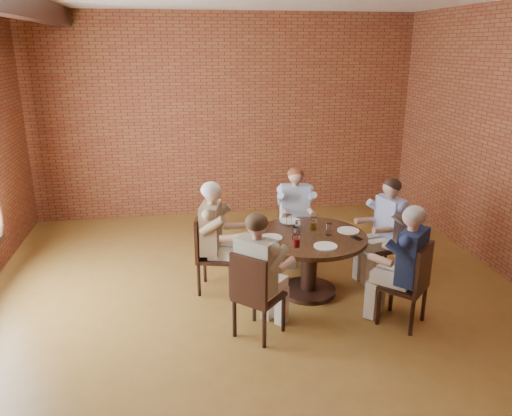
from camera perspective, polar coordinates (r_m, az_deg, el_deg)
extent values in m
plane|color=brown|center=(5.84, 0.52, -11.21)|extent=(7.00, 7.00, 0.00)
plane|color=brown|center=(8.64, -3.48, 10.33)|extent=(7.00, 0.00, 7.00)
plane|color=brown|center=(2.10, 17.90, -16.32)|extent=(7.00, 0.00, 7.00)
cylinder|color=black|center=(6.16, 5.98, -9.35)|extent=(0.67, 0.67, 0.06)
cylinder|color=black|center=(6.02, 6.08, -6.64)|extent=(0.19, 0.19, 0.64)
cylinder|color=#3F2A17|center=(5.88, 6.20, -3.32)|extent=(1.33, 1.33, 0.05)
cube|color=black|center=(6.56, 14.44, -4.27)|extent=(0.50, 0.50, 0.04)
cube|color=black|center=(6.58, 15.92, -1.92)|extent=(0.14, 0.41, 0.48)
cylinder|color=black|center=(6.67, 12.14, -5.79)|extent=(0.04, 0.04, 0.41)
cylinder|color=black|center=(6.41, 13.97, -6.94)|extent=(0.04, 0.04, 0.41)
cylinder|color=black|center=(6.87, 14.59, -5.26)|extent=(0.04, 0.04, 0.41)
cylinder|color=black|center=(6.62, 16.46, -6.34)|extent=(0.04, 0.04, 0.41)
cube|color=black|center=(6.94, 4.46, -2.47)|extent=(0.44, 0.44, 0.04)
cube|color=black|center=(7.03, 4.26, -0.01)|extent=(0.41, 0.07, 0.47)
cylinder|color=black|center=(6.83, 3.20, -4.80)|extent=(0.04, 0.04, 0.41)
cylinder|color=black|center=(6.89, 6.09, -4.68)|extent=(0.04, 0.04, 0.41)
cylinder|color=black|center=(7.15, 2.80, -3.72)|extent=(0.04, 0.04, 0.41)
cylinder|color=black|center=(7.21, 5.56, -3.61)|extent=(0.04, 0.04, 0.41)
cube|color=black|center=(6.06, -4.51, -5.60)|extent=(0.53, 0.53, 0.04)
cube|color=black|center=(6.00, -6.46, -3.14)|extent=(0.15, 0.44, 0.50)
cylinder|color=black|center=(5.96, -2.94, -8.38)|extent=(0.04, 0.04, 0.41)
cylinder|color=black|center=(6.30, -2.47, -6.85)|extent=(0.04, 0.04, 0.41)
cylinder|color=black|center=(6.02, -6.55, -8.20)|extent=(0.04, 0.04, 0.41)
cylinder|color=black|center=(6.36, -5.89, -6.70)|extent=(0.04, 0.04, 0.41)
cube|color=black|center=(5.15, 0.36, -10.06)|extent=(0.60, 0.60, 0.04)
cube|color=black|center=(4.89, -0.89, -8.23)|extent=(0.34, 0.32, 0.48)
cylinder|color=black|center=(5.31, 3.13, -11.94)|extent=(0.04, 0.04, 0.41)
cylinder|color=black|center=(5.48, -0.19, -10.90)|extent=(0.04, 0.04, 0.41)
cylinder|color=black|center=(5.04, 0.96, -13.67)|extent=(0.04, 0.04, 0.41)
cylinder|color=black|center=(5.22, -2.48, -12.49)|extent=(0.04, 0.04, 0.41)
cube|color=black|center=(5.57, 16.46, -8.59)|extent=(0.60, 0.60, 0.04)
cube|color=black|center=(5.41, 18.61, -6.56)|extent=(0.33, 0.33, 0.48)
cylinder|color=black|center=(5.87, 15.22, -9.47)|extent=(0.04, 0.04, 0.41)
cylinder|color=black|center=(5.57, 13.81, -10.94)|extent=(0.04, 0.04, 0.41)
cylinder|color=black|center=(5.78, 18.61, -10.30)|extent=(0.04, 0.04, 0.41)
cylinder|color=black|center=(5.47, 17.38, -11.86)|extent=(0.04, 0.04, 0.41)
cylinder|color=white|center=(6.05, 10.50, -2.55)|extent=(0.26, 0.26, 0.01)
cylinder|color=white|center=(6.29, 3.93, -1.48)|extent=(0.26, 0.26, 0.01)
cylinder|color=white|center=(5.74, 1.74, -3.42)|extent=(0.26, 0.26, 0.01)
cylinder|color=white|center=(5.55, 7.95, -4.34)|extent=(0.26, 0.26, 0.01)
cylinder|color=white|center=(5.88, 8.36, -2.41)|extent=(0.07, 0.07, 0.14)
cylinder|color=white|center=(6.02, 6.57, -1.84)|extent=(0.07, 0.07, 0.14)
cylinder|color=white|center=(6.13, 3.79, -1.40)|extent=(0.07, 0.07, 0.14)
cylinder|color=white|center=(5.93, 4.83, -2.09)|extent=(0.07, 0.07, 0.14)
cylinder|color=white|center=(5.72, 4.51, -2.88)|extent=(0.07, 0.07, 0.14)
cylinder|color=white|center=(5.49, 4.65, -3.77)|extent=(0.07, 0.07, 0.14)
cube|color=black|center=(5.85, 11.41, -3.38)|extent=(0.12, 0.16, 0.01)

